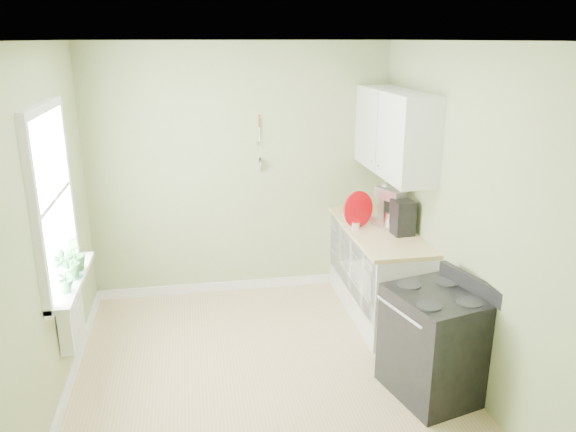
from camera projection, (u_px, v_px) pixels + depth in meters
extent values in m
cube|color=tan|center=(266.00, 379.00, 4.70)|extent=(3.20, 3.60, 0.02)
cube|color=white|center=(262.00, 39.00, 3.88)|extent=(3.20, 3.60, 0.02)
cube|color=#A1AF77|center=(241.00, 172.00, 5.99)|extent=(3.20, 0.02, 2.70)
cube|color=#A1AF77|center=(42.00, 238.00, 4.02)|extent=(0.02, 3.60, 2.70)
cube|color=#A1AF77|center=(460.00, 214.00, 4.56)|extent=(0.02, 3.60, 2.70)
cube|color=white|center=(378.00, 272.00, 5.72)|extent=(0.60, 1.60, 0.87)
cube|color=beige|center=(379.00, 230.00, 5.58)|extent=(0.64, 1.60, 0.04)
cube|color=white|center=(394.00, 132.00, 5.41)|extent=(0.35, 1.40, 0.80)
cube|color=white|center=(50.00, 200.00, 4.25)|extent=(0.02, 1.00, 1.30)
cube|color=white|center=(41.00, 108.00, 4.04)|extent=(0.06, 1.14, 0.07)
cube|color=white|center=(64.00, 282.00, 4.46)|extent=(0.06, 1.14, 0.07)
cube|color=white|center=(53.00, 199.00, 4.25)|extent=(0.04, 1.00, 0.04)
cube|color=white|center=(72.00, 280.00, 4.46)|extent=(0.18, 1.14, 0.04)
cube|color=white|center=(71.00, 320.00, 4.51)|extent=(0.12, 0.50, 0.35)
cylinder|color=beige|center=(259.00, 122.00, 5.83)|extent=(0.02, 0.02, 0.10)
cylinder|color=silver|center=(259.00, 134.00, 5.87)|extent=(0.01, 0.01, 0.16)
cylinder|color=silver|center=(260.00, 166.00, 5.97)|extent=(0.01, 0.14, 0.14)
cube|color=black|center=(434.00, 346.00, 4.39)|extent=(0.76, 0.83, 0.83)
cube|color=black|center=(438.00, 296.00, 4.26)|extent=(0.76, 0.83, 0.03)
cube|color=black|center=(472.00, 284.00, 4.29)|extent=(0.23, 0.70, 0.13)
cylinder|color=#B2B2B7|center=(399.00, 312.00, 4.24)|extent=(0.17, 0.56, 0.02)
cube|color=red|center=(393.00, 325.00, 4.38)|extent=(0.07, 0.20, 0.35)
cube|color=#B2B2B7|center=(390.00, 223.00, 5.61)|extent=(0.32, 0.38, 0.09)
cube|color=#B2B2B7|center=(386.00, 204.00, 5.69)|extent=(0.15, 0.13, 0.24)
cube|color=#B2B2B7|center=(391.00, 194.00, 5.54)|extent=(0.26, 0.36, 0.11)
sphere|color=#B2B2B7|center=(387.00, 188.00, 5.64)|extent=(0.13, 0.13, 0.13)
cylinder|color=silver|center=(392.00, 219.00, 5.53)|extent=(0.18, 0.18, 0.15)
cylinder|color=silver|center=(354.00, 215.00, 5.75)|extent=(0.12, 0.12, 0.16)
cone|color=silver|center=(355.00, 205.00, 5.71)|extent=(0.12, 0.12, 0.04)
cylinder|color=silver|center=(346.00, 213.00, 5.72)|extent=(0.11, 0.05, 0.08)
cube|color=black|center=(402.00, 217.00, 5.38)|extent=(0.21, 0.22, 0.33)
cylinder|color=black|center=(399.00, 227.00, 5.40)|extent=(0.11, 0.11, 0.11)
cylinder|color=red|center=(358.00, 209.00, 5.58)|extent=(0.36, 0.20, 0.37)
cylinder|color=beige|center=(356.00, 226.00, 5.54)|extent=(0.08, 0.08, 0.08)
cylinder|color=red|center=(356.00, 221.00, 5.53)|extent=(0.08, 0.08, 0.01)
imported|color=#367A3C|center=(63.00, 272.00, 4.15)|extent=(0.20, 0.17, 0.33)
imported|color=#367A3C|center=(70.00, 260.00, 4.41)|extent=(0.20, 0.21, 0.30)
imported|color=#367A3C|center=(74.00, 253.00, 4.56)|extent=(0.21, 0.21, 0.30)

